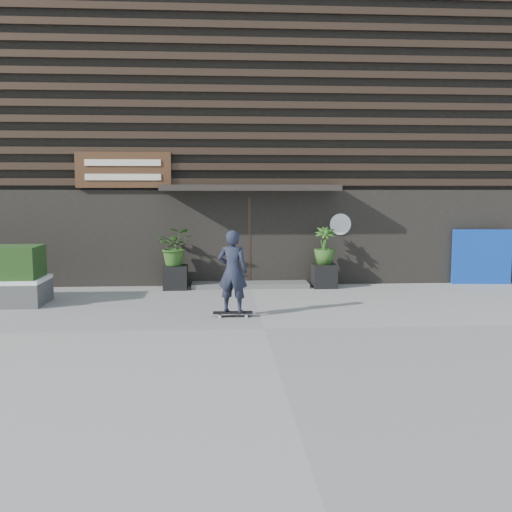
{
  "coord_description": "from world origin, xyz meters",
  "views": [
    {
      "loc": [
        -0.81,
        -10.1,
        2.46
      ],
      "look_at": [
        -0.02,
        1.96,
        1.1
      ],
      "focal_mm": 40.39,
      "sensor_mm": 36.0,
      "label": 1
    }
  ],
  "objects": [
    {
      "name": "ground",
      "position": [
        0.0,
        0.0,
        0.0
      ],
      "size": [
        80.0,
        80.0,
        0.0
      ],
      "primitive_type": "plane",
      "color": "gray",
      "rests_on": "ground"
    },
    {
      "name": "entrance_step",
      "position": [
        0.0,
        4.6,
        0.06
      ],
      "size": [
        3.0,
        0.8,
        0.12
      ],
      "primitive_type": "cube",
      "color": "#535350",
      "rests_on": "ground"
    },
    {
      "name": "planter_pot_left",
      "position": [
        -1.9,
        4.4,
        0.3
      ],
      "size": [
        0.6,
        0.6,
        0.6
      ],
      "primitive_type": "cube",
      "color": "black",
      "rests_on": "ground"
    },
    {
      "name": "bamboo_left",
      "position": [
        -1.9,
        4.4,
        1.08
      ],
      "size": [
        0.86,
        0.75,
        0.96
      ],
      "primitive_type": "imported",
      "color": "#2D591E",
      "rests_on": "planter_pot_left"
    },
    {
      "name": "planter_pot_right",
      "position": [
        1.9,
        4.4,
        0.3
      ],
      "size": [
        0.6,
        0.6,
        0.6
      ],
      "primitive_type": "cube",
      "color": "black",
      "rests_on": "ground"
    },
    {
      "name": "bamboo_right",
      "position": [
        1.9,
        4.4,
        1.08
      ],
      "size": [
        0.54,
        0.54,
        0.96
      ],
      "primitive_type": "imported",
      "color": "#2D591E",
      "rests_on": "planter_pot_right"
    },
    {
      "name": "blue_tarp",
      "position": [
        6.19,
        4.7,
        0.73
      ],
      "size": [
        1.56,
        0.26,
        1.46
      ],
      "primitive_type": "cube",
      "rotation": [
        0.0,
        0.0,
        -0.09
      ],
      "color": "#0C329D",
      "rests_on": "ground"
    },
    {
      "name": "building",
      "position": [
        -0.0,
        9.96,
        3.99
      ],
      "size": [
        18.0,
        11.0,
        8.0
      ],
      "color": "black",
      "rests_on": "ground"
    },
    {
      "name": "skateboarder",
      "position": [
        -0.54,
        1.05,
        0.9
      ],
      "size": [
        0.78,
        0.54,
        1.72
      ],
      "color": "black",
      "rests_on": "ground"
    }
  ]
}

